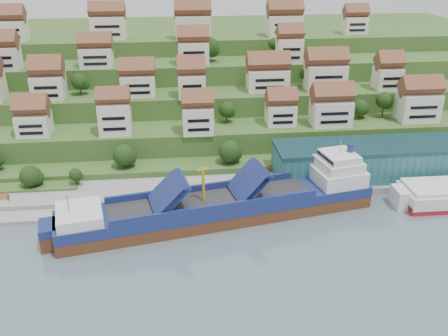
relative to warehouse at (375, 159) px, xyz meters
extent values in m
plane|color=slate|center=(-52.00, -17.00, -7.20)|extent=(300.00, 300.00, 0.00)
cube|color=gray|center=(-32.00, -2.00, -6.10)|extent=(180.00, 14.00, 2.20)
cube|color=#2D4C1E|center=(-52.00, 69.00, -5.20)|extent=(260.00, 128.00, 4.00)
cube|color=#2D4C1E|center=(-52.00, 74.00, -1.70)|extent=(260.00, 118.00, 11.00)
cube|color=#2D4C1E|center=(-52.00, 82.00, 1.80)|extent=(260.00, 102.00, 18.00)
cube|color=#2D4C1E|center=(-52.00, 90.00, 5.30)|extent=(260.00, 86.00, 25.00)
cube|color=#2D4C1E|center=(-52.00, 99.00, 8.30)|extent=(260.00, 68.00, 31.00)
cube|color=silver|center=(-102.69, 22.42, 7.11)|extent=(9.89, 8.57, 6.63)
cube|color=silver|center=(-77.42, 20.04, 8.80)|extent=(9.77, 7.03, 10.01)
cube|color=silver|center=(-51.70, 18.09, 8.08)|extent=(9.48, 7.62, 8.56)
cube|color=silver|center=(-24.14, 23.33, 7.19)|extent=(9.33, 7.73, 6.79)
cube|color=silver|center=(-7.90, 21.16, 7.93)|extent=(12.77, 8.26, 8.26)
cube|color=silver|center=(22.47, 22.37, 8.44)|extent=(13.11, 8.31, 9.27)
cube|color=silver|center=(-100.22, 37.64, 14.74)|extent=(10.42, 8.98, 7.88)
cube|color=silver|center=(-70.78, 38.15, 14.34)|extent=(11.50, 7.90, 7.09)
cube|color=silver|center=(-52.69, 34.58, 14.67)|extent=(9.01, 8.56, 7.74)
cube|color=silver|center=(-25.67, 39.79, 14.54)|extent=(14.30, 8.36, 7.47)
cube|color=silver|center=(-5.29, 38.29, 15.26)|extent=(13.92, 8.18, 8.93)
cube|color=silver|center=(16.96, 36.78, 14.64)|extent=(8.79, 8.04, 7.67)
cube|color=silver|center=(-117.11, 51.22, 21.76)|extent=(10.23, 7.86, 7.92)
cube|color=silver|center=(-85.67, 51.75, 21.23)|extent=(11.48, 7.30, 6.86)
cube|color=silver|center=(-50.98, 52.24, 21.86)|extent=(10.93, 7.79, 8.12)
cube|color=silver|center=(-15.59, 51.51, 22.26)|extent=(9.12, 7.14, 8.91)
cube|color=silver|center=(-119.18, 72.68, 27.67)|extent=(10.58, 8.03, 7.73)
cube|color=silver|center=(-82.89, 72.60, 28.18)|extent=(13.31, 7.51, 8.77)
cube|color=silver|center=(-50.06, 70.35, 28.23)|extent=(13.61, 8.15, 8.87)
cube|color=silver|center=(-13.17, 72.53, 27.90)|extent=(13.48, 8.73, 8.20)
cube|color=silver|center=(17.12, 75.08, 27.19)|extent=(9.42, 7.05, 6.77)
ellipsoid|color=#203E14|center=(-42.61, 9.11, 0.68)|extent=(6.85, 6.85, 6.85)
ellipsoid|color=#203E14|center=(-74.53, 9.29, 0.82)|extent=(6.62, 6.62, 6.62)
ellipsoid|color=#203E14|center=(3.94, 26.11, 7.56)|extent=(5.62, 5.62, 5.62)
ellipsoid|color=#203E14|center=(12.05, 26.11, 10.03)|extent=(5.62, 5.62, 5.62)
ellipsoid|color=#203E14|center=(-41.65, 26.66, 8.29)|extent=(5.26, 5.26, 5.26)
ellipsoid|color=#203E14|center=(-11.31, 42.83, 15.50)|extent=(4.40, 4.40, 4.40)
ellipsoid|color=#203E14|center=(-103.11, 42.38, 14.73)|extent=(5.46, 5.46, 5.46)
ellipsoid|color=#203E14|center=(-90.67, 40.97, 15.36)|extent=(5.67, 5.67, 5.67)
ellipsoid|color=#203E14|center=(-45.26, 56.21, 23.21)|extent=(7.58, 7.58, 7.58)
ellipsoid|color=#203E14|center=(-19.94, 58.94, 23.37)|extent=(4.43, 4.43, 4.43)
ellipsoid|color=#203E14|center=(-15.07, 56.97, 21.24)|extent=(4.53, 4.53, 4.53)
ellipsoid|color=#203E14|center=(-100.25, 2.00, -1.24)|extent=(6.11, 6.11, 6.11)
ellipsoid|color=#203E14|center=(-87.88, 2.00, -1.46)|extent=(3.62, 3.62, 3.62)
cube|color=#27636A|center=(0.00, 0.00, 0.00)|extent=(60.00, 15.00, 10.00)
cylinder|color=gray|center=(-34.00, -7.00, -1.00)|extent=(0.16, 0.16, 8.00)
cube|color=maroon|center=(-33.40, -7.00, 2.60)|extent=(1.20, 0.05, 0.80)
cube|color=white|center=(-106.00, -5.50, -5.10)|extent=(2.40, 2.20, 2.20)
cube|color=#512C18|center=(-48.41, -17.27, -6.20)|extent=(83.38, 28.38, 5.29)
cube|color=navy|center=(-48.41, -17.27, -2.65)|extent=(83.40, 28.51, 2.75)
cube|color=silver|center=(-82.65, -24.01, -0.01)|extent=(12.70, 13.87, 2.75)
cube|color=#262628|center=(-50.48, -17.68, -1.28)|extent=(53.96, 20.80, 0.32)
cube|color=navy|center=(-61.90, -19.93, 2.32)|extent=(10.03, 12.98, 7.31)
cube|color=navy|center=(-41.14, -15.84, 2.32)|extent=(9.64, 12.91, 7.73)
cylinder|color=gold|center=(-52.56, -18.09, 3.37)|extent=(0.87, 0.87, 9.52)
cube|color=silver|center=(-15.21, -10.74, 0.73)|extent=(14.78, 14.28, 4.23)
cube|color=silver|center=(-15.21, -10.74, 4.11)|extent=(12.46, 12.63, 2.64)
cube|color=silver|center=(-15.21, -10.74, 6.34)|extent=(10.14, 10.97, 1.90)
cylinder|color=navy|center=(-12.09, -10.12, 8.34)|extent=(1.99, 1.99, 2.33)
camera|label=1|loc=(-59.35, -130.16, 59.67)|focal=40.00mm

